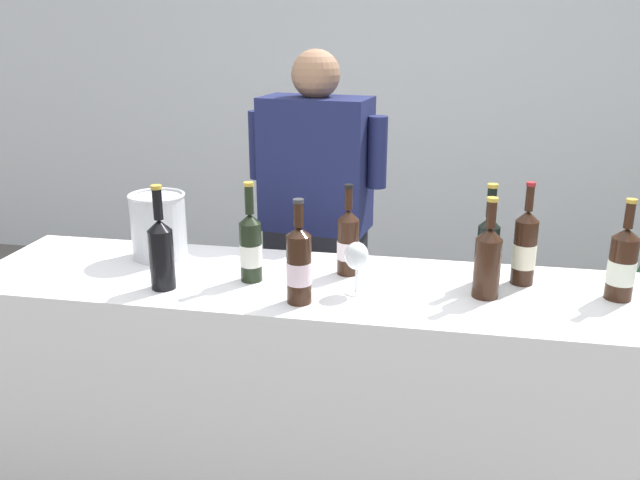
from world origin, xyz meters
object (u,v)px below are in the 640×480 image
(wine_bottle_4, at_px, (488,260))
(wine_bottle_2, at_px, (622,264))
(wine_bottle_6, at_px, (348,242))
(wine_glass, at_px, (357,258))
(person_server, at_px, (316,248))
(wine_bottle_1, at_px, (251,247))
(wine_bottle_5, at_px, (299,265))
(wine_bottle_0, at_px, (488,247))
(wine_bottle_7, at_px, (525,248))
(wine_bottle_3, at_px, (161,251))
(ice_bucket, at_px, (158,225))

(wine_bottle_4, bearing_deg, wine_bottle_2, 8.56)
(wine_bottle_6, relative_size, wine_glass, 1.85)
(wine_glass, bearing_deg, person_server, 110.77)
(wine_bottle_1, bearing_deg, wine_bottle_5, -37.14)
(wine_bottle_0, xyz_separation_m, person_server, (-0.69, 0.56, -0.24))
(wine_bottle_4, bearing_deg, wine_bottle_7, 48.01)
(wine_bottle_3, distance_m, ice_bucket, 0.32)
(person_server, bearing_deg, wine_bottle_7, -33.69)
(wine_bottle_0, distance_m, wine_bottle_2, 0.41)
(wine_bottle_1, xyz_separation_m, wine_bottle_5, (0.20, -0.15, 0.00))
(wine_bottle_6, bearing_deg, wine_bottle_7, 2.04)
(wine_bottle_1, height_order, wine_bottle_2, wine_bottle_1)
(wine_bottle_4, relative_size, ice_bucket, 1.35)
(wine_bottle_7, xyz_separation_m, ice_bucket, (-1.30, 0.02, -0.00))
(wine_bottle_4, height_order, ice_bucket, wine_bottle_4)
(wine_bottle_0, xyz_separation_m, wine_bottle_7, (0.12, 0.02, -0.00))
(wine_bottle_6, height_order, person_server, person_server)
(wine_bottle_0, relative_size, wine_bottle_2, 1.05)
(wine_bottle_4, height_order, wine_glass, wine_bottle_4)
(wine_bottle_2, bearing_deg, wine_bottle_3, -172.60)
(wine_bottle_1, height_order, wine_glass, wine_bottle_1)
(wine_bottle_4, bearing_deg, wine_bottle_5, -164.84)
(person_server, bearing_deg, ice_bucket, -133.37)
(ice_bucket, height_order, person_server, person_server)
(wine_bottle_7, xyz_separation_m, wine_glass, (-0.53, -0.19, -0.01))
(wine_glass, bearing_deg, wine_bottle_5, -146.42)
(wine_bottle_2, xyz_separation_m, wine_bottle_5, (-0.99, -0.22, 0.01))
(wine_bottle_5, bearing_deg, wine_bottle_1, 142.86)
(person_server, bearing_deg, wine_bottle_4, -44.81)
(wine_bottle_0, xyz_separation_m, wine_bottle_1, (-0.78, -0.12, -0.01))
(wine_bottle_3, height_order, person_server, person_server)
(wine_bottle_2, height_order, wine_bottle_3, wine_bottle_3)
(wine_bottle_0, height_order, ice_bucket, wine_bottle_0)
(wine_bottle_1, distance_m, wine_bottle_2, 1.19)
(wine_bottle_3, bearing_deg, wine_bottle_2, 7.40)
(wine_bottle_1, distance_m, wine_bottle_3, 0.29)
(wine_bottle_3, relative_size, wine_glass, 2.02)
(wine_bottle_0, height_order, person_server, person_server)
(wine_bottle_4, relative_size, wine_bottle_7, 0.94)
(wine_bottle_1, relative_size, wine_glass, 1.98)
(wine_bottle_5, relative_size, ice_bucket, 1.38)
(wine_bottle_7, distance_m, person_server, 1.00)
(wine_bottle_7, relative_size, wine_glass, 2.02)
(wine_bottle_6, relative_size, ice_bucket, 1.32)
(wine_bottle_1, bearing_deg, wine_bottle_6, 21.55)
(wine_bottle_5, height_order, wine_bottle_7, wine_bottle_7)
(wine_bottle_1, xyz_separation_m, wine_bottle_2, (1.19, 0.07, -0.00))
(wine_bottle_2, bearing_deg, ice_bucket, 176.44)
(wine_bottle_3, bearing_deg, wine_bottle_5, -3.56)
(wine_bottle_4, distance_m, wine_glass, 0.41)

